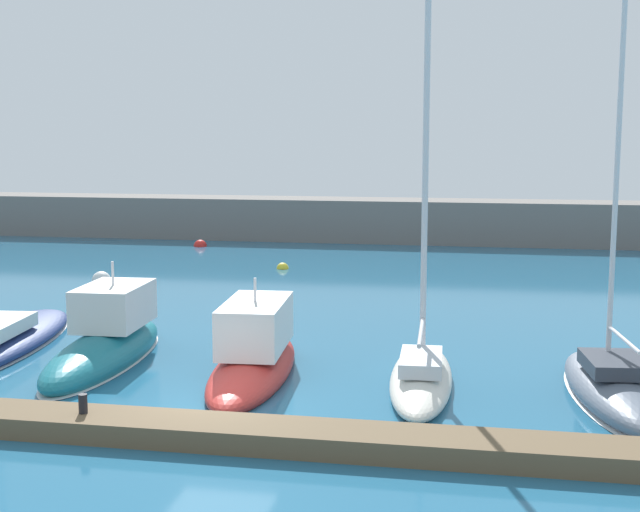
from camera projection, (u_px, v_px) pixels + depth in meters
ground_plane at (216, 414)px, 20.91m from camera, size 120.00×120.00×0.00m
dock_pier at (190, 430)px, 19.04m from camera, size 25.42×1.42×0.49m
breakwater_seawall at (380, 220)px, 54.65m from camera, size 108.00×3.73×2.65m
motorboat_teal_second at (107, 342)px, 25.80m from camera, size 2.44×7.85×3.31m
motorboat_red_third at (254, 353)px, 24.36m from camera, size 2.61×7.75×3.08m
sailboat_ivory_fourth at (421, 367)px, 23.17m from camera, size 1.90×6.93×15.22m
sailboat_slate_fifth at (612, 385)px, 21.99m from camera, size 2.67×7.02×13.39m
mooring_buoy_white at (101, 281)px, 39.90m from camera, size 0.89×0.89×0.89m
mooring_buoy_yellow at (283, 269)px, 43.48m from camera, size 0.61×0.61×0.61m
mooring_buoy_red at (200, 246)px, 52.15m from camera, size 0.80×0.80×0.80m
dock_bollard at (83, 404)px, 19.43m from camera, size 0.20×0.20×0.44m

